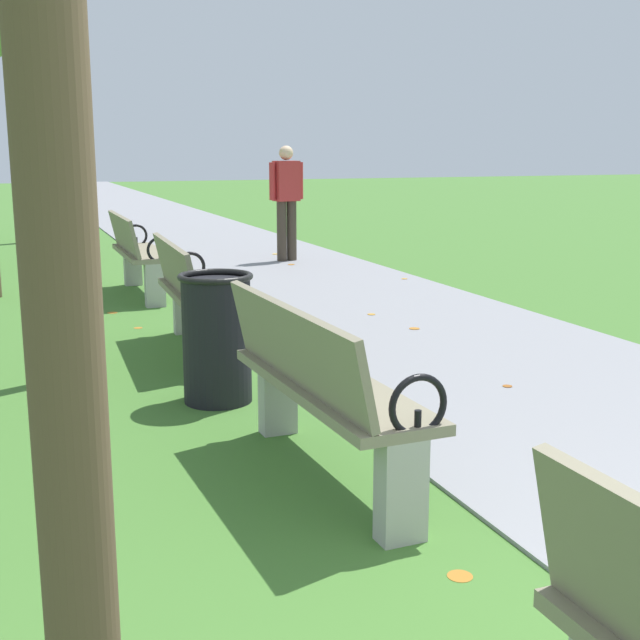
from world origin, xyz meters
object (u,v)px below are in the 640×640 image
park_bench_4 (137,252)px  tree_5 (14,5)px  park_bench_2 (320,386)px  park_bench_3 (194,293)px  pedestrian_walking (286,197)px  trash_bin (217,338)px

park_bench_4 → tree_5: size_ratio=0.33×
park_bench_2 → park_bench_3: same height
park_bench_4 → pedestrian_walking: (2.43, 2.05, 0.44)m
tree_5 → trash_bin: (0.76, -10.20, -3.48)m
park_bench_2 → tree_5: bearing=94.5°
park_bench_2 → pedestrian_walking: 8.10m
pedestrian_walking → tree_5: bearing=130.2°
tree_5 → park_bench_3: bearing=-84.1°
tree_5 → pedestrian_walking: bearing=-49.8°
park_bench_3 → park_bench_4: bearing=90.0°
park_bench_3 → pedestrian_walking: size_ratio=1.00×
park_bench_3 → park_bench_4: same height
park_bench_4 → tree_5: bearing=98.6°
trash_bin → pedestrian_walking: bearing=67.5°
pedestrian_walking → trash_bin: 6.77m
park_bench_3 → trash_bin: 1.35m
pedestrian_walking → trash_bin: bearing=-112.5°
park_bench_3 → tree_5: size_ratio=0.33×
park_bench_2 → park_bench_4: same height
park_bench_2 → trash_bin: bearing=95.7°
tree_5 → trash_bin: tree_5 is taller
park_bench_3 → park_bench_4: (-0.00, 2.84, 0.00)m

